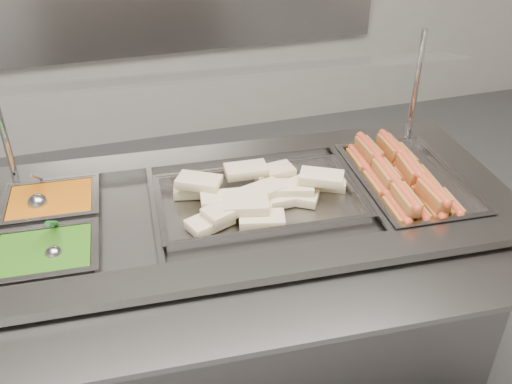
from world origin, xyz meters
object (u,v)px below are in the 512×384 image
object	(u,v)px
pan_hotdogs	(407,187)
ladle	(38,202)
sneeze_guard	(227,76)
serving_spoon	(54,249)
pan_wraps	(259,203)
steam_counter	(243,295)

from	to	relation	value
pan_hotdogs	ladle	size ratio (longest dim) A/B	2.97
sneeze_guard	serving_spoon	size ratio (longest dim) A/B	9.34
pan_hotdogs	pan_wraps	bearing A→B (deg)	176.11
pan_wraps	serving_spoon	distance (m)	0.63
ladle	sneeze_guard	bearing A→B (deg)	3.44
sneeze_guard	pan_hotdogs	distance (m)	0.71
steam_counter	ladle	world-z (taller)	ladle
pan_wraps	serving_spoon	world-z (taller)	serving_spoon
steam_counter	pan_hotdogs	xyz separation A→B (m)	(0.57, -0.04, 0.37)
sneeze_guard	pan_hotdogs	xyz separation A→B (m)	(0.55, -0.24, -0.37)
steam_counter	pan_hotdogs	distance (m)	0.68
steam_counter	serving_spoon	distance (m)	0.71
sneeze_guard	pan_hotdogs	size ratio (longest dim) A/B	2.91
sneeze_guard	steam_counter	bearing A→B (deg)	-93.88
pan_wraps	ladle	xyz separation A→B (m)	(-0.67, 0.16, 0.03)
steam_counter	sneeze_guard	xyz separation A→B (m)	(0.01, 0.20, 0.74)
ladle	serving_spoon	distance (m)	0.26
steam_counter	serving_spoon	size ratio (longest dim) A/B	10.83
pan_hotdogs	serving_spoon	xyz separation A→B (m)	(-1.13, -0.06, 0.05)
ladle	pan_hotdogs	bearing A→B (deg)	-9.58
steam_counter	sneeze_guard	distance (m)	0.77
ladle	serving_spoon	xyz separation A→B (m)	(0.05, -0.26, 0.00)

